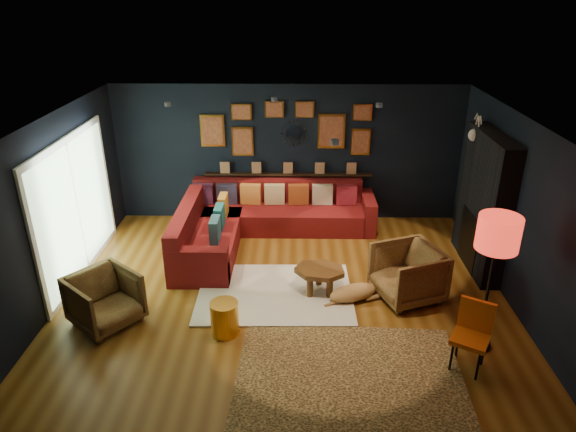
{
  "coord_description": "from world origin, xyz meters",
  "views": [
    {
      "loc": [
        0.16,
        -6.55,
        4.22
      ],
      "look_at": [
        0.04,
        0.3,
        1.12
      ],
      "focal_mm": 32.0,
      "sensor_mm": 36.0,
      "label": 1
    }
  ],
  "objects_px": {
    "dog": "(353,290)",
    "pouf": "(202,269)",
    "armchair_left": "(104,297)",
    "floor_lamp": "(498,239)",
    "sectional": "(253,222)",
    "armchair_right": "(408,271)",
    "coffee_table": "(320,273)",
    "gold_stool": "(225,318)",
    "orange_chair": "(473,330)"
  },
  "relations": [
    {
      "from": "dog",
      "to": "pouf",
      "type": "bearing_deg",
      "value": 145.32
    },
    {
      "from": "armchair_left",
      "to": "floor_lamp",
      "type": "bearing_deg",
      "value": -54.89
    },
    {
      "from": "sectional",
      "to": "dog",
      "type": "bearing_deg",
      "value": -51.21
    },
    {
      "from": "floor_lamp",
      "to": "dog",
      "type": "height_order",
      "value": "floor_lamp"
    },
    {
      "from": "armchair_right",
      "to": "floor_lamp",
      "type": "bearing_deg",
      "value": 12.49
    },
    {
      "from": "coffee_table",
      "to": "armchair_right",
      "type": "distance_m",
      "value": 1.28
    },
    {
      "from": "pouf",
      "to": "dog",
      "type": "relative_size",
      "value": 0.52
    },
    {
      "from": "coffee_table",
      "to": "sectional",
      "type": "bearing_deg",
      "value": 121.85
    },
    {
      "from": "armchair_left",
      "to": "floor_lamp",
      "type": "distance_m",
      "value": 5.04
    },
    {
      "from": "floor_lamp",
      "to": "armchair_right",
      "type": "bearing_deg",
      "value": 123.26
    },
    {
      "from": "gold_stool",
      "to": "dog",
      "type": "xyz_separation_m",
      "value": [
        1.77,
        0.8,
        -0.06
      ]
    },
    {
      "from": "coffee_table",
      "to": "dog",
      "type": "xyz_separation_m",
      "value": [
        0.49,
        -0.19,
        -0.16
      ]
    },
    {
      "from": "coffee_table",
      "to": "floor_lamp",
      "type": "xyz_separation_m",
      "value": [
        1.99,
        -1.19,
        1.19
      ]
    },
    {
      "from": "pouf",
      "to": "armchair_left",
      "type": "bearing_deg",
      "value": -134.35
    },
    {
      "from": "sectional",
      "to": "coffee_table",
      "type": "xyz_separation_m",
      "value": [
        1.13,
        -1.81,
        0.02
      ]
    },
    {
      "from": "pouf",
      "to": "gold_stool",
      "type": "relative_size",
      "value": 1.11
    },
    {
      "from": "coffee_table",
      "to": "pouf",
      "type": "bearing_deg",
      "value": 170.0
    },
    {
      "from": "sectional",
      "to": "orange_chair",
      "type": "distance_m",
      "value": 4.43
    },
    {
      "from": "sectional",
      "to": "dog",
      "type": "height_order",
      "value": "sectional"
    },
    {
      "from": "armchair_right",
      "to": "dog",
      "type": "height_order",
      "value": "armchair_right"
    },
    {
      "from": "coffee_table",
      "to": "orange_chair",
      "type": "bearing_deg",
      "value": -41.85
    },
    {
      "from": "coffee_table",
      "to": "gold_stool",
      "type": "bearing_deg",
      "value": -142.2
    },
    {
      "from": "gold_stool",
      "to": "orange_chair",
      "type": "xyz_separation_m",
      "value": [
        3.02,
        -0.56,
        0.27
      ]
    },
    {
      "from": "gold_stool",
      "to": "floor_lamp",
      "type": "bearing_deg",
      "value": -3.5
    },
    {
      "from": "dog",
      "to": "armchair_right",
      "type": "bearing_deg",
      "value": -15.06
    },
    {
      "from": "floor_lamp",
      "to": "coffee_table",
      "type": "bearing_deg",
      "value": 149.0
    },
    {
      "from": "coffee_table",
      "to": "orange_chair",
      "type": "xyz_separation_m",
      "value": [
        1.74,
        -1.56,
        0.17
      ]
    },
    {
      "from": "armchair_left",
      "to": "pouf",
      "type": "bearing_deg",
      "value": -4.65
    },
    {
      "from": "armchair_right",
      "to": "dog",
      "type": "bearing_deg",
      "value": -103.74
    },
    {
      "from": "coffee_table",
      "to": "orange_chair",
      "type": "relative_size",
      "value": 0.99
    },
    {
      "from": "pouf",
      "to": "floor_lamp",
      "type": "relative_size",
      "value": 0.29
    },
    {
      "from": "sectional",
      "to": "floor_lamp",
      "type": "relative_size",
      "value": 1.89
    },
    {
      "from": "sectional",
      "to": "armchair_right",
      "type": "relative_size",
      "value": 3.85
    },
    {
      "from": "sectional",
      "to": "floor_lamp",
      "type": "xyz_separation_m",
      "value": [
        3.11,
        -3.01,
        1.21
      ]
    },
    {
      "from": "sectional",
      "to": "coffee_table",
      "type": "height_order",
      "value": "sectional"
    },
    {
      "from": "armchair_right",
      "to": "gold_stool",
      "type": "bearing_deg",
      "value": -91.4
    },
    {
      "from": "coffee_table",
      "to": "orange_chair",
      "type": "distance_m",
      "value": 2.34
    },
    {
      "from": "floor_lamp",
      "to": "armchair_left",
      "type": "bearing_deg",
      "value": 175.41
    },
    {
      "from": "armchair_right",
      "to": "orange_chair",
      "type": "height_order",
      "value": "armchair_right"
    },
    {
      "from": "gold_stool",
      "to": "orange_chair",
      "type": "distance_m",
      "value": 3.08
    },
    {
      "from": "gold_stool",
      "to": "floor_lamp",
      "type": "xyz_separation_m",
      "value": [
        3.27,
        -0.2,
        1.3
      ]
    },
    {
      "from": "pouf",
      "to": "orange_chair",
      "type": "bearing_deg",
      "value": -27.85
    },
    {
      "from": "armchair_left",
      "to": "floor_lamp",
      "type": "height_order",
      "value": "floor_lamp"
    },
    {
      "from": "sectional",
      "to": "armchair_left",
      "type": "distance_m",
      "value": 3.17
    },
    {
      "from": "sectional",
      "to": "pouf",
      "type": "xyz_separation_m",
      "value": [
        -0.69,
        -1.5,
        -0.12
      ]
    },
    {
      "from": "pouf",
      "to": "gold_stool",
      "type": "distance_m",
      "value": 1.42
    },
    {
      "from": "orange_chair",
      "to": "dog",
      "type": "height_order",
      "value": "orange_chair"
    },
    {
      "from": "sectional",
      "to": "gold_stool",
      "type": "height_order",
      "value": "sectional"
    },
    {
      "from": "orange_chair",
      "to": "coffee_table",
      "type": "bearing_deg",
      "value": 167.82
    },
    {
      "from": "sectional",
      "to": "armchair_right",
      "type": "height_order",
      "value": "armchair_right"
    }
  ]
}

